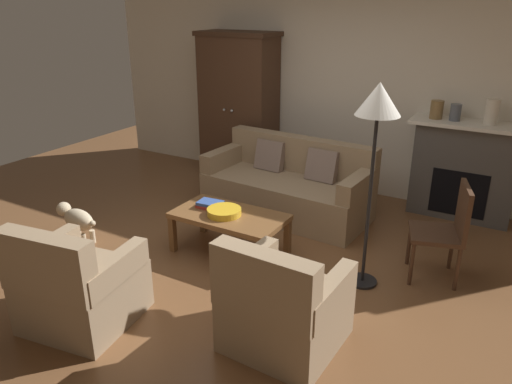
{
  "coord_description": "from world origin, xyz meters",
  "views": [
    {
      "loc": [
        2.13,
        -3.43,
        2.37
      ],
      "look_at": [
        -0.18,
        0.57,
        0.55
      ],
      "focal_mm": 34.37,
      "sensor_mm": 36.0,
      "label": 1
    }
  ],
  "objects_px": {
    "armchair_near_left": "(78,288)",
    "dog": "(77,219)",
    "couch": "(289,187)",
    "armoire": "(239,107)",
    "mantel_vase_slate": "(455,112)",
    "fruit_bowl": "(224,212)",
    "coffee_table": "(229,219)",
    "book_stack": "(210,204)",
    "mantel_vase_bronze": "(437,110)",
    "armchair_near_right": "(283,308)",
    "floor_lamp": "(378,112)",
    "fireplace": "(464,170)",
    "side_chair_wooden": "(447,227)",
    "mantel_vase_cream": "(492,112)"
  },
  "relations": [
    {
      "from": "fireplace",
      "to": "armchair_near_left",
      "type": "relative_size",
      "value": 1.43
    },
    {
      "from": "mantel_vase_slate",
      "to": "floor_lamp",
      "type": "relative_size",
      "value": 0.1
    },
    {
      "from": "armoire",
      "to": "couch",
      "type": "distance_m",
      "value": 1.59
    },
    {
      "from": "mantel_vase_slate",
      "to": "floor_lamp",
      "type": "xyz_separation_m",
      "value": [
        -0.31,
        -1.94,
        0.33
      ]
    },
    {
      "from": "mantel_vase_slate",
      "to": "mantel_vase_cream",
      "type": "distance_m",
      "value": 0.36
    },
    {
      "from": "floor_lamp",
      "to": "dog",
      "type": "height_order",
      "value": "floor_lamp"
    },
    {
      "from": "armoire",
      "to": "dog",
      "type": "height_order",
      "value": "armoire"
    },
    {
      "from": "mantel_vase_slate",
      "to": "dog",
      "type": "relative_size",
      "value": 0.32
    },
    {
      "from": "fruit_bowl",
      "to": "side_chair_wooden",
      "type": "xyz_separation_m",
      "value": [
        1.95,
        0.6,
        0.06
      ]
    },
    {
      "from": "armoire",
      "to": "mantel_vase_slate",
      "type": "bearing_deg",
      "value": 1.24
    },
    {
      "from": "couch",
      "to": "fireplace",
      "type": "bearing_deg",
      "value": 26.93
    },
    {
      "from": "armchair_near_left",
      "to": "floor_lamp",
      "type": "height_order",
      "value": "floor_lamp"
    },
    {
      "from": "coffee_table",
      "to": "mantel_vase_bronze",
      "type": "bearing_deg",
      "value": 54.97
    },
    {
      "from": "book_stack",
      "to": "side_chair_wooden",
      "type": "xyz_separation_m",
      "value": [
        2.17,
        0.52,
        0.06
      ]
    },
    {
      "from": "mantel_vase_bronze",
      "to": "armchair_near_right",
      "type": "xyz_separation_m",
      "value": [
        -0.35,
        -3.06,
        -0.91
      ]
    },
    {
      "from": "armoire",
      "to": "dog",
      "type": "xyz_separation_m",
      "value": [
        -0.39,
        -2.58,
        -0.75
      ]
    },
    {
      "from": "couch",
      "to": "dog",
      "type": "relative_size",
      "value": 3.43
    },
    {
      "from": "floor_lamp",
      "to": "armchair_near_right",
      "type": "bearing_deg",
      "value": -101.83
    },
    {
      "from": "mantel_vase_cream",
      "to": "floor_lamp",
      "type": "distance_m",
      "value": 2.07
    },
    {
      "from": "armchair_near_right",
      "to": "armchair_near_left",
      "type": "bearing_deg",
      "value": -159.77
    },
    {
      "from": "armoire",
      "to": "coffee_table",
      "type": "height_order",
      "value": "armoire"
    },
    {
      "from": "fireplace",
      "to": "coffee_table",
      "type": "bearing_deg",
      "value": -131.27
    },
    {
      "from": "mantel_vase_bronze",
      "to": "dog",
      "type": "xyz_separation_m",
      "value": [
        -2.96,
        -2.64,
        -0.98
      ]
    },
    {
      "from": "mantel_vase_cream",
      "to": "armchair_near_right",
      "type": "height_order",
      "value": "mantel_vase_cream"
    },
    {
      "from": "couch",
      "to": "mantel_vase_slate",
      "type": "relative_size",
      "value": 10.78
    },
    {
      "from": "coffee_table",
      "to": "side_chair_wooden",
      "type": "xyz_separation_m",
      "value": [
        1.92,
        0.56,
        0.15
      ]
    },
    {
      "from": "mantel_vase_cream",
      "to": "floor_lamp",
      "type": "bearing_deg",
      "value": -109.08
    },
    {
      "from": "armoire",
      "to": "mantel_vase_cream",
      "type": "relative_size",
      "value": 7.26
    },
    {
      "from": "fireplace",
      "to": "book_stack",
      "type": "xyz_separation_m",
      "value": [
        -2.08,
        -2.04,
        -0.12
      ]
    },
    {
      "from": "armchair_near_left",
      "to": "floor_lamp",
      "type": "distance_m",
      "value": 2.69
    },
    {
      "from": "couch",
      "to": "mantel_vase_cream",
      "type": "xyz_separation_m",
      "value": [
        1.95,
        0.88,
        0.94
      ]
    },
    {
      "from": "armchair_near_right",
      "to": "dog",
      "type": "relative_size",
      "value": 1.54
    },
    {
      "from": "fireplace",
      "to": "book_stack",
      "type": "distance_m",
      "value": 2.91
    },
    {
      "from": "coffee_table",
      "to": "mantel_vase_cream",
      "type": "height_order",
      "value": "mantel_vase_cream"
    },
    {
      "from": "fruit_bowl",
      "to": "coffee_table",
      "type": "bearing_deg",
      "value": 51.8
    },
    {
      "from": "armchair_near_left",
      "to": "armchair_near_right",
      "type": "distance_m",
      "value": 1.58
    },
    {
      "from": "fireplace",
      "to": "side_chair_wooden",
      "type": "relative_size",
      "value": 1.4
    },
    {
      "from": "book_stack",
      "to": "dog",
      "type": "xyz_separation_m",
      "value": [
        -1.26,
        -0.62,
        -0.21
      ]
    },
    {
      "from": "couch",
      "to": "fruit_bowl",
      "type": "distance_m",
      "value": 1.23
    },
    {
      "from": "mantel_vase_cream",
      "to": "side_chair_wooden",
      "type": "xyz_separation_m",
      "value": [
        -0.08,
        -1.5,
        -0.74
      ]
    },
    {
      "from": "fireplace",
      "to": "mantel_vase_cream",
      "type": "height_order",
      "value": "mantel_vase_cream"
    },
    {
      "from": "fireplace",
      "to": "side_chair_wooden",
      "type": "bearing_deg",
      "value": -86.39
    },
    {
      "from": "armchair_near_left",
      "to": "dog",
      "type": "height_order",
      "value": "armchair_near_left"
    },
    {
      "from": "fruit_bowl",
      "to": "armchair_near_right",
      "type": "relative_size",
      "value": 0.38
    },
    {
      "from": "armoire",
      "to": "armchair_near_left",
      "type": "bearing_deg",
      "value": -78.16
    },
    {
      "from": "couch",
      "to": "armoire",
      "type": "bearing_deg",
      "value": 145.36
    },
    {
      "from": "coffee_table",
      "to": "book_stack",
      "type": "distance_m",
      "value": 0.27
    },
    {
      "from": "book_stack",
      "to": "mantel_vase_cream",
      "type": "height_order",
      "value": "mantel_vase_cream"
    },
    {
      "from": "couch",
      "to": "fruit_bowl",
      "type": "bearing_deg",
      "value": -94.26
    },
    {
      "from": "armoire",
      "to": "mantel_vase_cream",
      "type": "bearing_deg",
      "value": 1.1
    }
  ]
}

